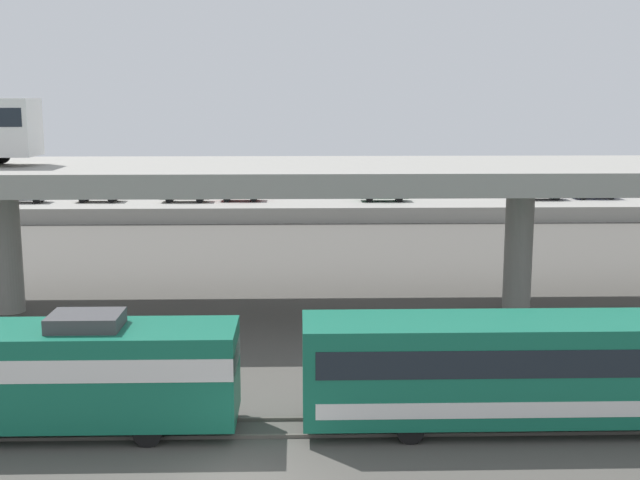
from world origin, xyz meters
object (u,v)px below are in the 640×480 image
(parked_car_5, at_px, (23,195))
(parked_car_6, at_px, (99,194))
(parked_car_0, at_px, (540,192))
(parked_car_2, at_px, (10,192))
(parked_car_4, at_px, (384,193))
(parked_car_7, at_px, (595,191))
(train_coach_lead, at_px, (596,366))
(parked_car_1, at_px, (241,193))
(parked_car_3, at_px, (185,194))

(parked_car_5, relative_size, parked_car_6, 1.04)
(parked_car_0, xyz_separation_m, parked_car_6, (-42.33, -0.55, -0.00))
(parked_car_6, bearing_deg, parked_car_2, -12.76)
(parked_car_0, distance_m, parked_car_4, 15.24)
(parked_car_0, bearing_deg, parked_car_7, -173.64)
(parked_car_2, xyz_separation_m, parked_car_5, (2.07, -2.47, 0.00))
(train_coach_lead, relative_size, parked_car_2, 4.38)
(parked_car_1, bearing_deg, parked_car_0, -179.49)
(parked_car_3, relative_size, parked_car_6, 1.06)
(parked_car_5, distance_m, parked_car_7, 55.00)
(parked_car_5, bearing_deg, parked_car_1, 1.98)
(parked_car_4, height_order, parked_car_5, same)
(parked_car_6, bearing_deg, parked_car_0, -179.25)
(parked_car_4, bearing_deg, parked_car_2, -3.55)
(parked_car_0, bearing_deg, parked_car_4, 2.78)
(parked_car_0, relative_size, parked_car_1, 1.14)
(train_coach_lead, distance_m, parked_car_4, 50.75)
(parked_car_0, xyz_separation_m, parked_car_1, (-28.88, -0.26, -0.00))
(parked_car_6, bearing_deg, parked_car_7, -178.59)
(parked_car_1, distance_m, parked_car_4, 13.67)
(parked_car_3, xyz_separation_m, parked_car_6, (-8.15, 0.34, -0.00))
(parked_car_0, xyz_separation_m, parked_car_2, (-51.42, 1.51, -0.00))
(parked_car_7, bearing_deg, train_coach_lead, 70.18)
(parked_car_2, relative_size, parked_car_7, 1.04)
(parked_car_2, bearing_deg, parked_car_6, -12.76)
(train_coach_lead, bearing_deg, parked_car_4, -87.65)
(parked_car_1, bearing_deg, parked_car_7, -178.53)
(parked_car_0, height_order, parked_car_7, same)
(parked_car_0, bearing_deg, parked_car_3, 1.50)
(train_coach_lead, bearing_deg, parked_car_6, -60.16)
(train_coach_lead, xyz_separation_m, parked_car_0, (13.13, 51.44, 0.02))
(train_coach_lead, height_order, parked_car_2, train_coach_lead)
(train_coach_lead, height_order, parked_car_3, train_coach_lead)
(parked_car_4, bearing_deg, train_coach_lead, 92.35)
(parked_car_1, relative_size, parked_car_7, 0.92)
(train_coach_lead, bearing_deg, parked_car_0, -104.32)
(train_coach_lead, relative_size, parked_car_1, 4.95)
(parked_car_1, height_order, parked_car_7, same)
(parked_car_4, xyz_separation_m, parked_car_6, (-27.11, 0.19, -0.00))
(parked_car_1, bearing_deg, parked_car_4, 177.98)
(train_coach_lead, bearing_deg, parked_car_5, -54.35)
(parked_car_0, height_order, parked_car_1, same)
(parked_car_3, bearing_deg, parked_car_6, 177.59)
(train_coach_lead, relative_size, parked_car_6, 4.64)
(parked_car_0, distance_m, parked_car_1, 28.88)
(parked_car_3, distance_m, parked_car_5, 15.16)
(parked_car_0, bearing_deg, parked_car_5, 1.12)
(parked_car_1, bearing_deg, parked_car_3, 6.84)
(train_coach_lead, bearing_deg, parked_car_7, -109.82)
(parked_car_0, relative_size, parked_car_7, 1.05)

